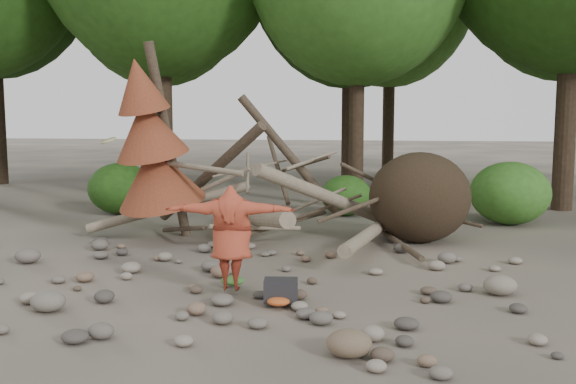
# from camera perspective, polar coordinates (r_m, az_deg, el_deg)

# --- Properties ---
(ground) EXTENTS (120.00, 120.00, 0.00)m
(ground) POSITION_cam_1_polar(r_m,az_deg,el_deg) (10.35, -1.88, -8.71)
(ground) COLOR #514C44
(ground) RESTS_ON ground
(deadfall_pile) EXTENTS (8.55, 5.24, 3.30)m
(deadfall_pile) POSITION_cam_1_polar(r_m,az_deg,el_deg) (14.16, 9.29, -0.62)
(deadfall_pile) COLOR #332619
(deadfall_pile) RESTS_ON ground
(dead_conifer) EXTENTS (2.06, 2.16, 4.35)m
(dead_conifer) POSITION_cam_1_polar(r_m,az_deg,el_deg) (14.08, -12.00, 4.02)
(dead_conifer) COLOR #4C3F30
(dead_conifer) RESTS_ON ground
(bush_left) EXTENTS (1.80, 1.80, 1.44)m
(bush_left) POSITION_cam_1_polar(r_m,az_deg,el_deg) (18.62, -14.67, 0.32)
(bush_left) COLOR #244F15
(bush_left) RESTS_ON ground
(bush_mid) EXTENTS (1.40, 1.40, 1.12)m
(bush_mid) POSITION_cam_1_polar(r_m,az_deg,el_deg) (17.77, 5.18, -0.31)
(bush_mid) COLOR #2F641D
(bush_mid) RESTS_ON ground
(bush_right) EXTENTS (2.00, 2.00, 1.60)m
(bush_right) POSITION_cam_1_polar(r_m,az_deg,el_deg) (17.22, 19.13, -0.09)
(bush_right) COLOR #3B7725
(bush_right) RESTS_ON ground
(frisbee_thrower) EXTENTS (3.14, 0.63, 2.37)m
(frisbee_thrower) POSITION_cam_1_polar(r_m,az_deg,el_deg) (9.93, -5.08, -4.06)
(frisbee_thrower) COLOR #A93C26
(frisbee_thrower) RESTS_ON ground
(backpack) EXTENTS (0.53, 0.38, 0.33)m
(backpack) POSITION_cam_1_polar(r_m,az_deg,el_deg) (9.52, -0.64, -9.07)
(backpack) COLOR black
(backpack) RESTS_ON ground
(cloth_green) EXTENTS (0.39, 0.32, 0.14)m
(cloth_green) POSITION_cam_1_polar(r_m,az_deg,el_deg) (10.48, -4.94, -8.11)
(cloth_green) COLOR #3A6F2C
(cloth_green) RESTS_ON ground
(cloth_orange) EXTENTS (0.33, 0.27, 0.12)m
(cloth_orange) POSITION_cam_1_polar(r_m,az_deg,el_deg) (9.37, -0.86, -10.01)
(cloth_orange) COLOR #BF5120
(cloth_orange) RESTS_ON ground
(boulder_front_left) EXTENTS (0.50, 0.45, 0.30)m
(boulder_front_left) POSITION_cam_1_polar(r_m,az_deg,el_deg) (9.84, -20.55, -9.08)
(boulder_front_left) COLOR slate
(boulder_front_left) RESTS_ON ground
(boulder_front_right) EXTENTS (0.53, 0.48, 0.32)m
(boulder_front_right) POSITION_cam_1_polar(r_m,az_deg,el_deg) (7.63, 5.46, -13.25)
(boulder_front_right) COLOR brown
(boulder_front_right) RESTS_ON ground
(boulder_mid_right) EXTENTS (0.52, 0.46, 0.31)m
(boulder_mid_right) POSITION_cam_1_polar(r_m,az_deg,el_deg) (10.56, 18.33, -7.87)
(boulder_mid_right) COLOR gray
(boulder_mid_right) RESTS_ON ground
(boulder_mid_left) EXTENTS (0.48, 0.43, 0.29)m
(boulder_mid_left) POSITION_cam_1_polar(r_m,az_deg,el_deg) (13.08, -22.14, -5.26)
(boulder_mid_left) COLOR #675E56
(boulder_mid_left) RESTS_ON ground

